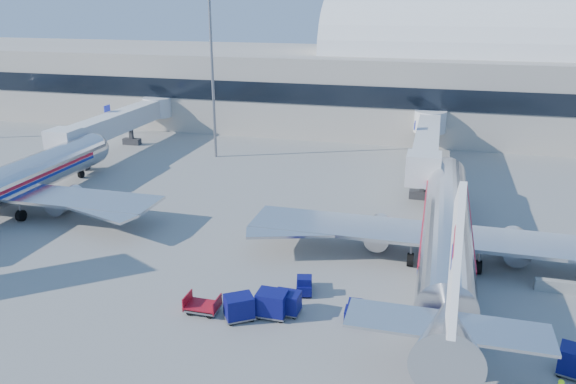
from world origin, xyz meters
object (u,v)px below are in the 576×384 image
(jetbridge_near, at_px, (427,140))
(cart_solo_near, at_px, (438,358))
(jetbridge_mid, at_px, (122,121))
(cart_train_c, at_px, (239,307))
(tug_left, at_px, (304,284))
(cart_train_a, at_px, (287,302))
(tug_lead, at_px, (361,313))
(airliner_mid, at_px, (2,187))
(airliner_main, at_px, (447,231))
(tug_right, at_px, (463,319))
(cart_train_b, at_px, (272,303))
(cart_open_red, at_px, (203,307))
(barrier_near, at_px, (556,286))
(mast_west, at_px, (211,44))

(jetbridge_near, xyz_separation_m, cart_solo_near, (2.11, -40.79, -2.92))
(jetbridge_mid, distance_m, cart_train_c, 49.54)
(tug_left, relative_size, cart_train_a, 1.29)
(cart_train_c, bearing_deg, cart_train_a, -6.97)
(jetbridge_mid, relative_size, cart_train_c, 11.26)
(tug_lead, xyz_separation_m, cart_train_a, (-4.98, -0.22, 0.16))
(airliner_mid, bearing_deg, airliner_main, 0.00)
(airliner_mid, bearing_deg, jetbridge_near, 33.59)
(jetbridge_mid, xyz_separation_m, tug_right, (45.64, -35.70, -3.18))
(cart_train_c, bearing_deg, tug_left, 19.82)
(tug_right, bearing_deg, tug_lead, -149.52)
(airliner_main, bearing_deg, cart_train_b, -135.05)
(cart_train_b, bearing_deg, cart_open_red, -169.87)
(cart_train_a, xyz_separation_m, cart_open_red, (-5.60, -1.37, -0.41))
(airliner_main, distance_m, barrier_near, 8.74)
(tug_left, bearing_deg, cart_train_b, 147.60)
(airliner_main, height_order, airliner_mid, same)
(cart_train_a, bearing_deg, jetbridge_mid, 135.27)
(barrier_near, distance_m, cart_train_a, 19.93)
(mast_west, distance_m, tug_lead, 45.74)
(airliner_mid, height_order, jetbridge_near, airliner_mid)
(mast_west, height_order, cart_train_b, mast_west)
(cart_open_red, bearing_deg, cart_solo_near, -9.60)
(airliner_main, xyz_separation_m, cart_open_red, (-15.84, -11.89, -2.49))
(airliner_main, relative_size, cart_solo_near, 15.40)
(cart_solo_near, bearing_deg, airliner_mid, 172.08)
(jetbridge_near, xyz_separation_m, barrier_near, (10.40, -28.81, -3.48))
(airliner_main, height_order, barrier_near, airliner_main)
(airliner_main, height_order, cart_solo_near, airliner_main)
(tug_right, height_order, cart_train_c, cart_train_c)
(tug_lead, bearing_deg, cart_open_red, -173.62)
(cart_open_red, bearing_deg, cart_train_c, -3.13)
(tug_right, bearing_deg, jetbridge_near, 118.41)
(jetbridge_mid, bearing_deg, mast_west, -3.21)
(airliner_main, xyz_separation_m, tug_left, (-9.82, -7.40, -2.27))
(jetbridge_mid, relative_size, cart_solo_near, 11.37)
(tug_lead, relative_size, cart_open_red, 1.03)
(barrier_near, bearing_deg, cart_train_a, -156.28)
(tug_right, bearing_deg, airliner_mid, -169.67)
(barrier_near, distance_m, cart_train_b, 21.00)
(airliner_main, distance_m, cart_train_c, 17.95)
(tug_lead, bearing_deg, airliner_main, 60.75)
(barrier_near, bearing_deg, tug_left, -164.65)
(barrier_near, relative_size, tug_left, 1.25)
(cart_train_a, relative_size, cart_train_b, 0.89)
(mast_west, relative_size, cart_train_a, 12.13)
(cart_solo_near, bearing_deg, barrier_near, 66.54)
(tug_lead, height_order, tug_right, tug_right)
(barrier_near, distance_m, cart_open_red, 25.62)
(jetbridge_near, height_order, tug_right, jetbridge_near)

